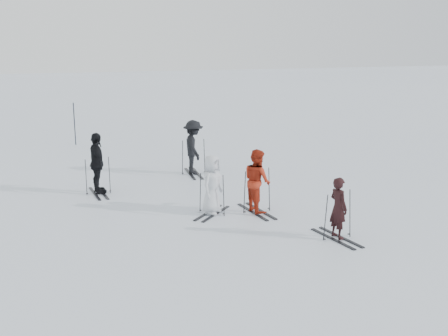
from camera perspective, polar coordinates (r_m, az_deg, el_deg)
The scene contains 12 objects.
ground at distance 15.68m, azimuth 1.05°, elevation -4.37°, with size 120.00×120.00×0.00m, color silver.
skier_near_dark at distance 13.67m, azimuth 11.53°, elevation -4.10°, with size 0.54×0.36×1.49m, color black.
skier_red at distance 15.38m, azimuth 3.39°, elevation -1.38°, with size 0.85×0.66×1.74m, color #9D2411.
skier_grey at distance 15.21m, azimuth -1.25°, elevation -1.77°, with size 0.79×0.51×1.62m, color silver.
skier_uphill_left at distance 17.53m, azimuth -12.76°, elevation 0.39°, with size 1.10×0.46×1.87m, color black.
skier_uphill_far at distance 19.57m, azimuth -3.13°, elevation 2.06°, with size 1.21×0.70×1.88m, color black.
skis_near_dark at distance 13.71m, azimuth 11.50°, elevation -4.66°, with size 0.88×1.66×1.21m, color black, non-canonical shape.
skis_red at distance 15.44m, azimuth 3.38°, elevation -2.25°, with size 0.91×1.72×1.25m, color black, non-canonical shape.
skis_grey at distance 15.27m, azimuth -1.24°, elevation -2.59°, with size 0.84×1.60×1.16m, color black, non-canonical shape.
skis_uphill_left at distance 17.61m, azimuth -12.70°, elevation -0.73°, with size 0.85×1.60×1.16m, color black, non-canonical shape.
skis_uphill_far at distance 19.63m, azimuth -3.12°, elevation 1.20°, with size 0.92×1.74×1.27m, color black, non-canonical shape.
piste_marker at distance 25.65m, azimuth -14.95°, elevation 4.35°, with size 0.04×0.04×1.87m, color black.
Camera 1 is at (-4.55, -14.22, 4.82)m, focal length 45.00 mm.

